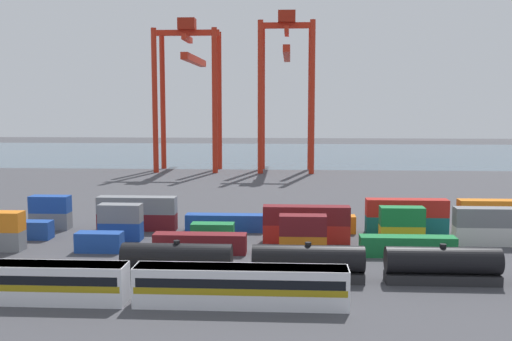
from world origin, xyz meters
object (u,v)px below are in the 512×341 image
at_px(freight_tank_row, 375,264).
at_px(shipping_container_7, 31,230).
at_px(shipping_container_3, 200,243).
at_px(gantry_crane_central, 287,73).
at_px(passenger_train, 131,282).
at_px(shipping_container_0, 1,241).
at_px(shipping_container_15, 498,236).
at_px(shipping_container_2, 99,242).
at_px(shipping_container_13, 401,235).
at_px(gantry_crane_west, 189,78).
at_px(shipping_container_17, 51,221).

relative_size(freight_tank_row, shipping_container_7, 9.25).
height_order(shipping_container_3, gantry_crane_central, gantry_crane_central).
distance_m(passenger_train, shipping_container_0, 30.31).
bearing_deg(shipping_container_15, shipping_container_2, -172.84).
relative_size(shipping_container_2, gantry_crane_central, 0.13).
xyz_separation_m(shipping_container_0, shipping_container_13, (53.86, 6.75, 0.00)).
bearing_deg(shipping_container_13, freight_tank_row, -109.02).
xyz_separation_m(shipping_container_0, shipping_container_2, (13.34, 0.00, 0.00)).
bearing_deg(shipping_container_3, freight_tank_row, -28.37).
distance_m(shipping_container_7, shipping_container_13, 52.79).
height_order(shipping_container_0, gantry_crane_west, gantry_crane_west).
bearing_deg(freight_tank_row, shipping_container_17, 151.87).
height_order(shipping_container_7, shipping_container_15, same).
bearing_deg(passenger_train, shipping_container_0, 139.17).
bearing_deg(gantry_crane_west, shipping_container_3, -79.67).
distance_m(shipping_container_0, gantry_crane_central, 107.29).
distance_m(shipping_container_15, shipping_container_17, 66.16).
xyz_separation_m(shipping_container_7, shipping_container_13, (52.79, 0.00, 0.00)).
bearing_deg(shipping_container_17, passenger_train, -56.93).
bearing_deg(gantry_crane_west, shipping_container_7, -95.12).
bearing_deg(shipping_container_2, shipping_container_3, 0.00).
height_order(passenger_train, shipping_container_2, passenger_train).
relative_size(passenger_train, shipping_container_3, 3.48).
height_order(shipping_container_13, gantry_crane_central, gantry_crane_central).
bearing_deg(shipping_container_2, shipping_container_13, 9.45).
height_order(shipping_container_0, shipping_container_3, same).
height_order(shipping_container_2, shipping_container_17, same).
xyz_separation_m(passenger_train, freight_tank_row, (24.71, 8.49, -0.09)).
bearing_deg(shipping_container_17, gantry_crane_west, 84.59).
height_order(freight_tank_row, shipping_container_0, freight_tank_row).
xyz_separation_m(shipping_container_0, gantry_crane_central, (37.17, 97.08, 26.59)).
xyz_separation_m(shipping_container_0, gantry_crane_west, (9.10, 96.47, 25.37)).
bearing_deg(shipping_container_7, shipping_container_2, -28.80).
relative_size(shipping_container_15, gantry_crane_central, 0.27).
bearing_deg(shipping_container_3, gantry_crane_central, 83.84).
height_order(passenger_train, freight_tank_row, freight_tank_row).
xyz_separation_m(shipping_container_7, gantry_crane_west, (8.03, 89.72, 25.37)).
bearing_deg(shipping_container_13, shipping_container_2, -170.55).
bearing_deg(shipping_container_7, shipping_container_15, 0.00).
height_order(shipping_container_17, gantry_crane_west, gantry_crane_west).
bearing_deg(shipping_container_17, shipping_container_15, -5.85).
xyz_separation_m(shipping_container_2, shipping_container_7, (-12.27, 6.75, 0.00)).
xyz_separation_m(shipping_container_2, gantry_crane_west, (-4.24, 96.47, 25.37)).
distance_m(shipping_container_13, gantry_crane_central, 95.63).
bearing_deg(passenger_train, shipping_container_15, 31.04).
bearing_deg(gantry_crane_central, shipping_container_13, -79.53).
distance_m(shipping_container_3, shipping_container_13, 28.00).
relative_size(shipping_container_0, shipping_container_2, 1.00).
xyz_separation_m(shipping_container_3, shipping_container_13, (27.17, 6.75, 0.00)).
bearing_deg(shipping_container_3, shipping_container_0, 180.00).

